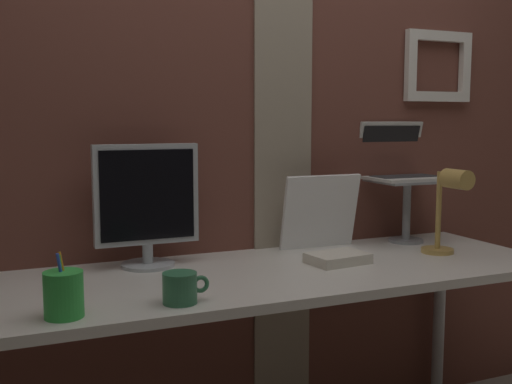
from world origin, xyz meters
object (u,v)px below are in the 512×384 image
Objects in this scene: whiteboard_panel at (320,212)px; pen_cup at (64,294)px; desk_lamp at (449,202)px; monitor at (147,201)px; laptop at (397,162)px; coffee_mug at (181,288)px.

pen_cup is (-1.00, -0.48, -0.08)m from whiteboard_panel.
monitor is at bearing 165.65° from desk_lamp.
laptop is (1.06, 0.07, 0.10)m from monitor.
laptop is 2.35× the size of coffee_mug.
desk_lamp is (-0.02, -0.34, -0.12)m from laptop.
desk_lamp is 1.38m from pen_cup.
desk_lamp is at bearing 9.59° from coffee_mug.
laptop reaches higher than whiteboard_panel.
pen_cup is at bearing -159.48° from laptop.
laptop is 0.96× the size of desk_lamp.
pen_cup is (-1.38, -0.52, -0.26)m from laptop.
monitor is 0.69m from whiteboard_panel.
monitor is 0.57m from pen_cup.
whiteboard_panel is 1.11m from pen_cup.
coffee_mug is (-1.08, -0.52, -0.28)m from laptop.
laptop is 1.50m from pen_cup.
monitor is 1.35× the size of laptop.
whiteboard_panel is at bearing 25.57° from pen_cup.
desk_lamp is at bearing 7.48° from pen_cup.
whiteboard_panel is at bearing 140.61° from desk_lamp.
whiteboard_panel is 0.47m from desk_lamp.
laptop reaches higher than desk_lamp.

